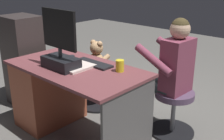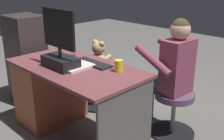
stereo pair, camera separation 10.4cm
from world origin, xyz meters
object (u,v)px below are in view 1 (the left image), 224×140
Objects in this scene: keyboard at (93,63)px; office_chair_teddy at (97,85)px; monitor at (60,51)px; desk at (55,90)px; tv_remote at (52,57)px; person at (169,67)px; computer_mouse at (71,57)px; cup at (120,66)px; visitor_chair at (174,108)px; teddy_bear at (97,56)px.

keyboard reaches higher than office_chair_teddy.
keyboard is (-0.14, -0.27, -0.15)m from monitor.
desk is 9.20× the size of tv_remote.
person reaches higher than desk.
computer_mouse is 0.64× the size of tv_remote.
cup is at bearing 149.17° from office_chair_teddy.
cup reaches higher than desk.
person is at bearing -144.02° from desk.
computer_mouse is at bearing -55.95° from monitor.
monitor is 5.08× the size of cup.
cup is at bearing -142.46° from tv_remote.
office_chair_teddy is (0.30, -0.76, -0.66)m from monitor.
desk reaches higher than visitor_chair.
computer_mouse is 0.73m from office_chair_teddy.
person is (-0.96, -0.70, 0.31)m from desk.
monitor is 1.05m from office_chair_teddy.
visitor_chair is at bearing -138.39° from keyboard.
keyboard is at bearing -137.32° from tv_remote.
person reaches higher than visitor_chair.
cup is at bearing 60.68° from visitor_chair.
keyboard is 0.90× the size of visitor_chair.
tv_remote is at bearing -22.96° from desk.
cup is at bearing -146.80° from monitor.
computer_mouse is 0.19m from tv_remote.
person is (-0.99, -0.68, -0.05)m from tv_remote.
cup is 0.30× the size of teddy_bear.
tv_remote is at bearing 12.67° from cup.
monitor is 3.63× the size of tv_remote.
computer_mouse reaches higher than office_chair_teddy.
computer_mouse is at bearing -128.61° from desk.
teddy_bear is 1.11m from visitor_chair.
teddy_bear is (-0.01, -0.64, -0.13)m from tv_remote.
keyboard is at bearing 131.80° from teddy_bear.
keyboard reaches higher than tv_remote.
person reaches higher than computer_mouse.
monitor is at bearing 33.20° from cup.
desk is 1.26m from visitor_chair.
cup is at bearing 148.50° from teddy_bear.
teddy_bear is at bearing -68.46° from monitor.
desk is 0.58m from keyboard.
cup reaches higher than computer_mouse.
desk is at bearing 91.38° from teddy_bear.
cup is 0.23× the size of visitor_chair.
monitor reaches higher than teddy_bear.
office_chair_teddy is 1.51× the size of teddy_bear.
tv_remote is (0.32, -0.13, -0.16)m from monitor.
office_chair_teddy is 1.05m from visitor_chair.
cup is (-0.75, -0.19, 0.40)m from desk.
office_chair_teddy is 0.45× the size of person.
tv_remote is (0.78, 0.17, -0.04)m from cup.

